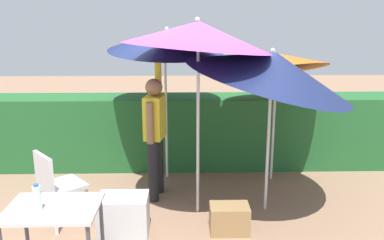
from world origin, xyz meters
name	(u,v)px	position (x,y,z in m)	size (l,w,h in m)	color
ground_plane	(193,211)	(0.00, 0.00, 0.00)	(24.00, 24.00, 0.00)	#937056
hedge_row	(190,131)	(0.00, 1.63, 0.57)	(8.00, 0.70, 1.14)	#23602D
umbrella_rainbow	(198,35)	(0.06, 0.01, 2.16)	(1.71, 1.70, 2.41)	silver
umbrella_orange	(275,62)	(1.17, 1.00, 1.74)	(1.50, 1.47, 2.11)	silver
umbrella_yellow	(272,67)	(0.93, 0.10, 1.78)	(2.06, 2.02, 2.26)	silver
umbrella_navy	(166,41)	(-0.35, 1.14, 2.03)	(1.65, 1.66, 2.28)	silver
person_vendor	(155,129)	(-0.48, 0.46, 0.93)	(0.28, 0.56, 1.88)	black
chair_plastic	(56,184)	(-1.56, -0.29, 0.51)	(0.62, 0.62, 0.89)	silver
cooler_box	(124,216)	(-0.77, -0.54, 0.23)	(0.54, 0.39, 0.46)	silver
crate_cardboard	(229,219)	(0.40, -0.50, 0.16)	(0.44, 0.29, 0.32)	#9E7A4C
folding_table	(53,216)	(-1.26, -1.33, 0.65)	(0.80, 0.60, 0.74)	#4C4C51
bottle_water	(37,198)	(-1.36, -1.39, 0.86)	(0.07, 0.07, 0.24)	silver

